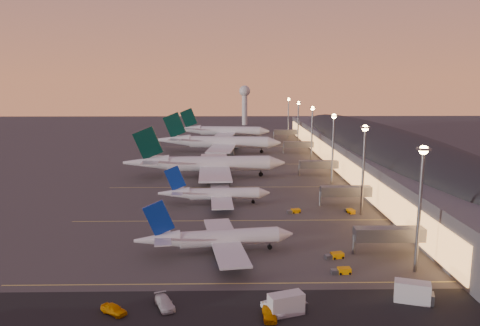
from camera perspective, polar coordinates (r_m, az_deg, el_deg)
name	(u,v)px	position (r m, az deg, el deg)	size (l,w,h in m)	color
ground	(236,215)	(134.53, -0.49, -6.40)	(700.00, 700.00, 0.00)	#413F3C
airliner_narrow_south	(216,239)	(106.14, -2.96, -9.18)	(35.88, 32.37, 12.82)	silver
airliner_narrow_north	(215,194)	(145.60, -3.12, -3.80)	(34.74, 31.04, 12.42)	silver
airliner_wide_near	(205,164)	(184.79, -4.25, -0.12)	(63.72, 58.02, 20.40)	silver
airliner_wide_mid	(218,142)	(245.38, -2.70, 2.55)	(66.18, 60.63, 21.17)	silver
airliner_wide_far	(222,131)	(300.81, -2.22, 3.92)	(61.64, 56.48, 19.71)	silver
terminal_building	(375,147)	(213.08, 16.17, 1.86)	(56.35, 255.00, 17.46)	#515156
light_masts	(320,129)	(198.51, 9.77, 4.07)	(2.20, 217.20, 25.90)	slate
radar_tower	(245,98)	(389.34, 0.58, 7.88)	(9.00, 9.00, 32.50)	silver
service_lane	(240,312)	(82.52, -0.05, -17.69)	(260.00, 16.00, 0.01)	black
lane_markings	(235,184)	(173.21, -0.63, -2.58)	(90.00, 180.36, 0.00)	#D8C659
baggage_tug_a	(342,271)	(98.63, 12.31, -12.72)	(4.01, 1.93, 1.17)	orange
baggage_tug_b	(335,256)	(105.99, 11.50, -11.01)	(4.35, 2.54, 1.22)	orange
baggage_tug_c	(294,211)	(137.65, 6.62, -5.85)	(4.12, 2.43, 1.15)	orange
catering_truck_a	(288,304)	(81.55, 5.86, -16.76)	(6.90, 4.43, 3.63)	silver
catering_truck_b	(414,293)	(90.15, 20.48, -14.61)	(7.07, 4.52, 3.72)	silver
baggage_tug_d	(350,211)	(140.57, 13.26, -5.72)	(2.50, 4.17, 1.17)	orange
service_van_a	(165,303)	(84.50, -9.18, -16.45)	(2.44, 6.00, 1.74)	silver
service_van_b	(114,309)	(84.21, -15.13, -16.82)	(1.99, 4.96, 1.69)	orange
service_van_c	(273,308)	(81.90, 4.04, -17.27)	(1.80, 5.16, 1.70)	silver
service_van_d	(269,313)	(80.59, 3.59, -17.82)	(2.17, 5.35, 1.55)	orange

